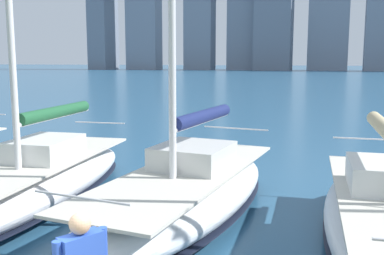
# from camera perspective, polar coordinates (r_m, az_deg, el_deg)

# --- Properties ---
(city_skyline) EXTENTS (170.92, 21.83, 52.08)m
(city_skyline) POSITION_cam_1_polar(r_m,az_deg,el_deg) (163.77, 14.11, 13.99)
(city_skyline) COLOR slate
(city_skyline) RESTS_ON ground
(sailboat_navy) EXTENTS (3.57, 8.70, 9.52)m
(sailboat_navy) POSITION_cam_1_polar(r_m,az_deg,el_deg) (10.70, -0.84, -8.14)
(sailboat_navy) COLOR silver
(sailboat_navy) RESTS_ON ground
(sailboat_forest) EXTENTS (3.17, 9.10, 12.01)m
(sailboat_forest) POSITION_cam_1_polar(r_m,az_deg,el_deg) (12.30, -19.20, -6.28)
(sailboat_forest) COLOR white
(sailboat_forest) RESTS_ON ground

